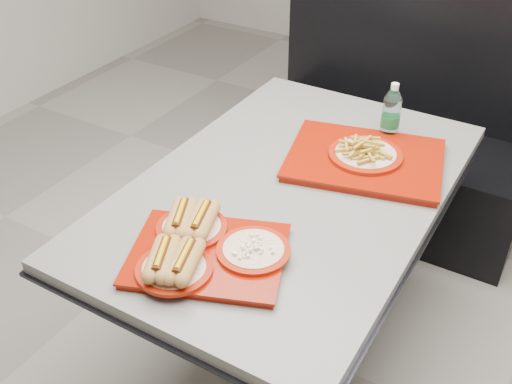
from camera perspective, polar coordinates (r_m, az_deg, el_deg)
The scene contains 6 objects.
ground at distance 2.42m, azimuth 2.69°, elevation -14.12°, with size 6.00×6.00×0.00m, color gray.
diner_table at distance 2.02m, azimuth 3.14°, elevation -3.13°, with size 0.92×1.42×0.75m.
booth_bench at distance 2.98m, azimuth 13.03°, elevation 5.32°, with size 1.30×0.57×1.35m.
tray_near at distance 1.62m, azimuth -5.22°, elevation -5.32°, with size 0.50×0.45×0.09m.
tray_far at distance 2.04m, azimuth 10.36°, elevation 3.36°, with size 0.59×0.51×0.10m.
water_bottle at distance 2.18m, azimuth 12.73°, elevation 7.17°, with size 0.07×0.07×0.21m.
Camera 1 is at (0.72, -1.42, 1.82)m, focal length 42.00 mm.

